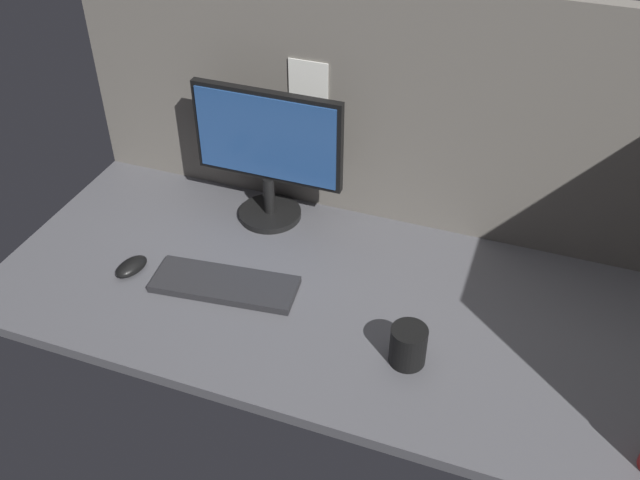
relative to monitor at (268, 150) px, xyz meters
The scene contains 6 objects.
ground_plane 46.04cm from the monitor, 39.25° to the right, with size 180.00×80.00×3.00cm, color #515156.
cubicle_wall_back 35.28cm from the monitor, 21.94° to the left, with size 180.00×5.50×67.94cm.
monitor is the anchor object (origin of this frame).
keyboard 39.15cm from the monitor, 87.50° to the right, with size 37.00×13.00×2.00cm, color #262628.
mouse 47.77cm from the monitor, 124.07° to the right, with size 5.60×9.60×3.40cm, color black.
mug_black_travel 68.21cm from the monitor, 38.83° to the right, with size 8.43×8.43×9.74cm.
Camera 1 is at (40.31, -127.59, 122.21)cm, focal length 40.01 mm.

